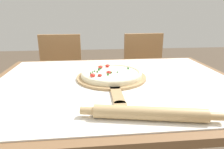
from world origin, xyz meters
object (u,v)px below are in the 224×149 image
Objects in this scene: pizza at (111,74)px; rolling_pin at (150,113)px; chair_right at (145,74)px; pizza_peel at (112,78)px; chair_left at (61,76)px.

rolling_pin is (0.08, -0.43, -0.00)m from pizza.
rolling_pin is at bearing -108.86° from chair_right.
rolling_pin reaches higher than pizza_peel.
pizza is 0.44m from rolling_pin.
pizza_peel is at bearing -88.04° from pizza.
pizza_peel is at bearing 101.09° from rolling_pin.
rolling_pin is at bearing -79.30° from pizza.
chair_left is at bearing 115.32° from pizza_peel.
pizza_peel is 0.60× the size of chair_right.
pizza is 0.36× the size of chair_right.
pizza_peel is at bearing -64.44° from chair_left.
pizza is 0.95m from chair_right.
chair_right is (0.41, 0.83, -0.25)m from pizza_peel.
rolling_pin is 1.35m from chair_left.
chair_left is (-0.39, 0.83, -0.25)m from pizza_peel.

